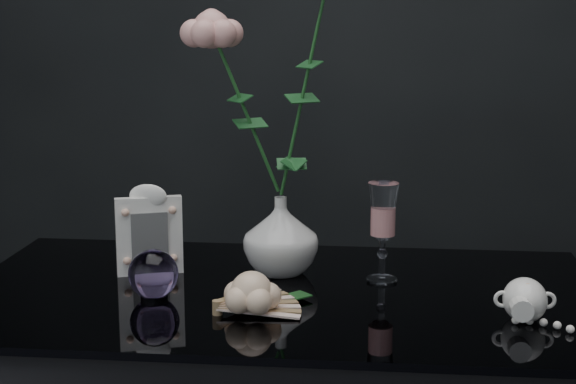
# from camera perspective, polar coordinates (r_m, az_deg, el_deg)

# --- Properties ---
(vase) EXTENTS (0.14, 0.14, 0.14)m
(vase) POSITION_cam_1_polar(r_m,az_deg,el_deg) (1.53, -0.47, -2.84)
(vase) COLOR silver
(vase) RESTS_ON table
(wine_glass) EXTENTS (0.06, 0.06, 0.17)m
(wine_glass) POSITION_cam_1_polar(r_m,az_deg,el_deg) (1.49, 6.14, -2.62)
(wine_glass) COLOR white
(wine_glass) RESTS_ON table
(picture_frame) EXTENTS (0.14, 0.13, 0.16)m
(picture_frame) POSITION_cam_1_polar(r_m,az_deg,el_deg) (1.54, -8.97, -2.40)
(picture_frame) COLOR white
(picture_frame) RESTS_ON table
(paperweight) EXTENTS (0.10, 0.10, 0.08)m
(paperweight) POSITION_cam_1_polar(r_m,az_deg,el_deg) (1.42, -8.70, -5.26)
(paperweight) COLOR #8E71B8
(paperweight) RESTS_ON table
(paper_fan) EXTENTS (0.31, 0.28, 0.03)m
(paper_fan) POSITION_cam_1_polar(r_m,az_deg,el_deg) (1.34, -4.59, -7.37)
(paper_fan) COLOR #FBEAC9
(paper_fan) RESTS_ON table
(loose_rose) EXTENTS (0.19, 0.22, 0.07)m
(loose_rose) POSITION_cam_1_polar(r_m,az_deg,el_deg) (1.34, -2.38, -6.53)
(loose_rose) COLOR #FFCAA4
(loose_rose) RESTS_ON table
(pearl_jar) EXTENTS (0.23, 0.24, 0.07)m
(pearl_jar) POSITION_cam_1_polar(r_m,az_deg,el_deg) (1.36, 15.07, -6.62)
(pearl_jar) COLOR white
(pearl_jar) RESTS_ON table
(roses) EXTENTS (0.28, 0.13, 0.46)m
(roses) POSITION_cam_1_polar(r_m,az_deg,el_deg) (1.49, -0.74, 7.57)
(roses) COLOR #E49B93
(roses) RESTS_ON vase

